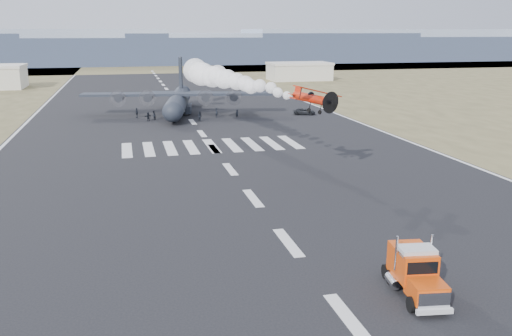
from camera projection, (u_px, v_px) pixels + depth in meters
name	position (u px, v px, depth m)	size (l,w,h in m)	color
ground	(348.00, 318.00, 31.48)	(500.00, 500.00, 0.00)	black
scrub_far	(149.00, 67.00, 248.05)	(500.00, 80.00, 0.00)	brown
runway_markings	(202.00, 134.00, 87.98)	(60.00, 260.00, 0.01)	silver
ridge_seg_c	(7.00, 47.00, 259.30)	(150.00, 50.00, 17.00)	#8290A6
ridge_seg_d	(146.00, 50.00, 274.70)	(150.00, 50.00, 13.00)	#8290A6
ridge_seg_e	(269.00, 47.00, 289.37)	(150.00, 50.00, 15.00)	#8290A6
ridge_seg_f	(381.00, 45.00, 304.03)	(150.00, 50.00, 17.00)	#8290A6
ridge_seg_g	(482.00, 48.00, 319.44)	(150.00, 50.00, 13.00)	#8290A6
hangar_right	(299.00, 71.00, 182.54)	(20.50, 12.50, 5.90)	beige
semi_truck	(415.00, 271.00, 34.11)	(3.12, 7.19, 3.17)	black
aerobatic_biplane	(313.00, 98.00, 58.31)	(6.43, 6.02, 3.19)	#AE1E0B
smoke_trail	(211.00, 75.00, 84.96)	(9.76, 36.91, 4.09)	white
transport_aircraft	(178.00, 100.00, 108.33)	(37.15, 30.45, 10.74)	black
support_vehicle	(304.00, 111.00, 107.86)	(2.01, 4.36, 1.21)	black
crew_a	(217.00, 113.00, 104.37)	(0.66, 0.55, 1.82)	black
crew_b	(154.00, 115.00, 101.16)	(0.86, 0.53, 1.77)	black
crew_c	(168.00, 115.00, 101.78)	(1.10, 0.51, 1.71)	black
crew_d	(137.00, 113.00, 103.87)	(1.09, 0.56, 1.86)	black
crew_e	(174.00, 118.00, 98.48)	(0.78, 0.48, 1.59)	black
crew_f	(148.00, 117.00, 100.04)	(1.53, 0.49, 1.65)	black
crew_g	(237.00, 114.00, 103.40)	(0.60, 0.50, 1.65)	black
crew_h	(200.00, 116.00, 99.86)	(0.89, 0.55, 1.83)	black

